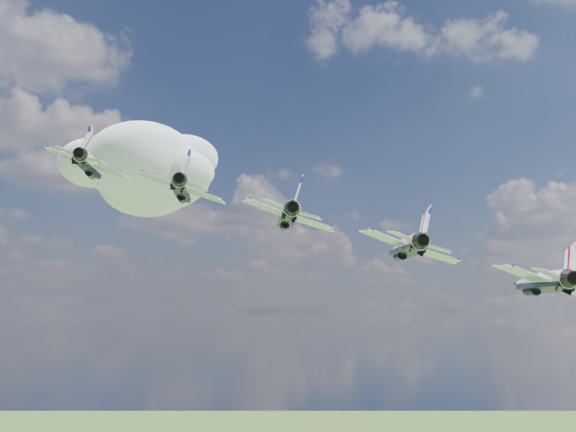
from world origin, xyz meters
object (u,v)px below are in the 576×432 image
jet_0 (91,165)px  jet_2 (288,216)px  jet_4 (541,281)px  jet_3 (406,247)px  jet_1 (184,189)px

jet_0 → jet_2: size_ratio=1.00×
jet_2 → jet_4: size_ratio=1.00×
jet_3 → jet_4: bearing=-23.9°
jet_0 → jet_3: (24.24, -26.50, -10.45)m
jet_0 → jet_4: 49.87m
jet_0 → jet_3: jet_0 is taller
jet_1 → jet_4: jet_1 is taller
jet_2 → jet_3: (8.08, -8.83, -3.48)m
jet_0 → jet_1: 12.47m
jet_0 → jet_4: (32.32, -35.34, -13.93)m
jet_1 → jet_2: (8.08, -8.83, -3.48)m
jet_0 → jet_1: jet_0 is taller
jet_1 → jet_2: 12.47m
jet_3 → jet_2: bearing=156.1°
jet_3 → jet_1: bearing=156.1°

